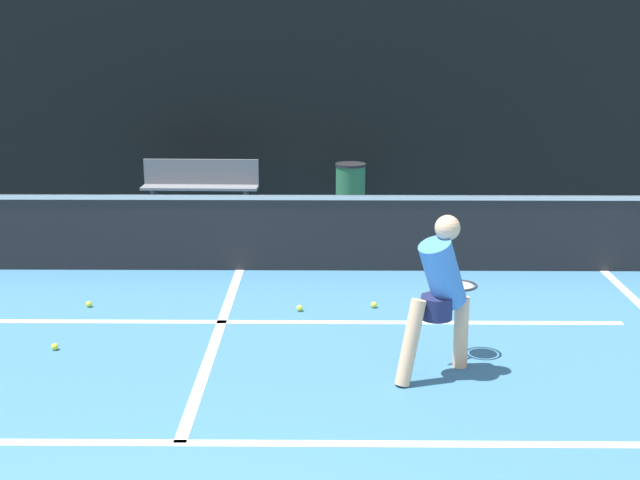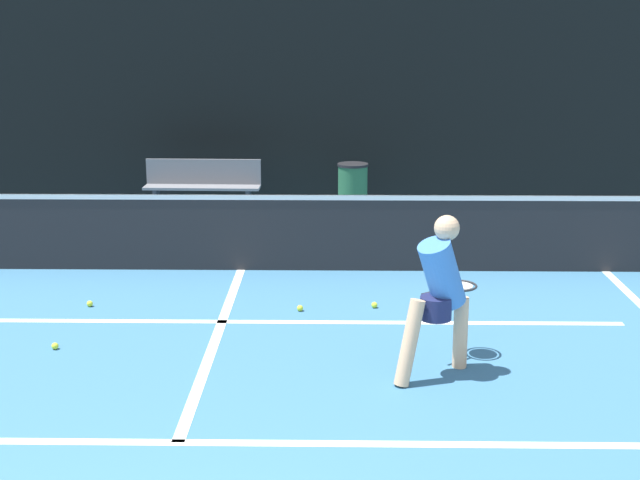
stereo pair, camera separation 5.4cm
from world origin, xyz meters
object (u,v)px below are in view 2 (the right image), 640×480
object	(u,v)px
courtside_bench	(203,184)
trash_bin	(353,188)
player_practicing	(440,289)
parked_car	(140,146)

from	to	relation	value
courtside_bench	trash_bin	distance (m)	2.37
courtside_bench	trash_bin	bearing A→B (deg)	4.39
player_practicing	courtside_bench	world-z (taller)	player_practicing
player_practicing	trash_bin	world-z (taller)	player_practicing
player_practicing	parked_car	xyz separation A→B (m)	(-4.70, 9.78, -0.19)
courtside_bench	parked_car	xyz separation A→B (m)	(-1.71, 3.34, 0.11)
courtside_bench	parked_car	distance (m)	3.75
player_practicing	trash_bin	distance (m)	6.61
player_practicing	parked_car	size ratio (longest dim) A/B	0.36
player_practicing	courtside_bench	xyz separation A→B (m)	(-2.99, 6.44, -0.30)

